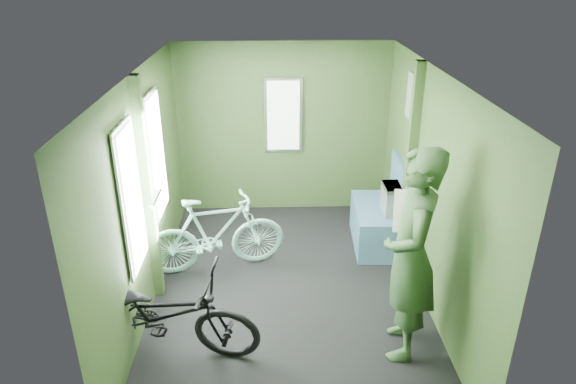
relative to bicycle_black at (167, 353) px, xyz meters
name	(u,v)px	position (x,y,z in m)	size (l,w,h in m)	color
room	(284,163)	(1.08, 0.98, 1.44)	(4.00, 4.02, 2.31)	black
bicycle_black	(167,353)	(0.00, 0.00, 0.00)	(0.60, 1.72, 0.90)	black
bicycle_mint	(218,270)	(0.33, 1.35, 0.00)	(0.44, 1.56, 0.94)	#9FE7DF
passenger	(411,256)	(2.11, 0.02, 0.96)	(0.57, 0.79, 1.92)	#304E2A
waste_box	(392,218)	(2.38, 1.74, 0.42)	(0.25, 0.35, 0.85)	slate
bench_seat	(380,221)	(2.27, 1.89, 0.31)	(0.61, 1.03, 1.06)	#2D4860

